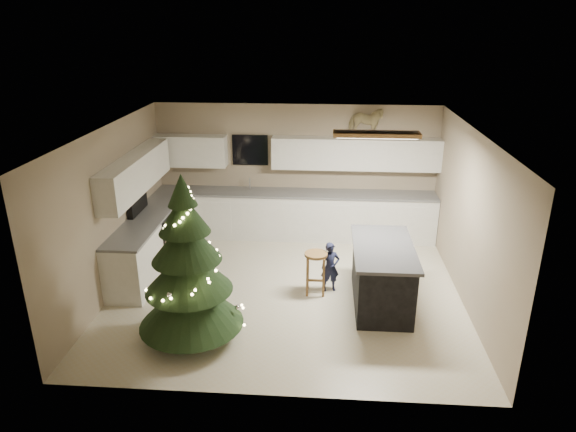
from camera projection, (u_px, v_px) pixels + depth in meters
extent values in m
plane|color=beige|center=(286.00, 290.00, 8.30)|extent=(5.50, 5.50, 0.00)
cube|color=gray|center=(296.00, 170.00, 10.16)|extent=(5.50, 0.02, 2.60)
cube|color=gray|center=(269.00, 298.00, 5.51)|extent=(5.50, 0.02, 2.60)
cube|color=gray|center=(111.00, 210.00, 8.02)|extent=(0.02, 5.00, 2.60)
cube|color=gray|center=(470.00, 220.00, 7.65)|extent=(0.02, 5.00, 2.60)
cube|color=silver|center=(286.00, 131.00, 7.37)|extent=(5.50, 5.00, 0.02)
cube|color=brown|center=(377.00, 134.00, 7.39)|extent=(1.25, 0.32, 0.06)
cube|color=white|center=(376.00, 136.00, 7.41)|extent=(1.15, 0.24, 0.02)
cube|color=white|center=(295.00, 216.00, 10.19)|extent=(5.48, 0.60, 0.90)
cube|color=white|center=(148.00, 245.00, 8.87)|extent=(0.60, 2.60, 0.90)
cube|color=slate|center=(295.00, 193.00, 10.01)|extent=(5.48, 0.62, 0.04)
cube|color=slate|center=(146.00, 220.00, 8.70)|extent=(0.62, 2.60, 0.04)
cube|color=white|center=(191.00, 151.00, 10.00)|extent=(1.40, 0.35, 0.60)
cube|color=white|center=(356.00, 154.00, 9.78)|extent=(3.20, 0.35, 0.60)
cube|color=white|center=(136.00, 173.00, 8.54)|extent=(0.35, 2.60, 0.60)
cube|color=black|center=(250.00, 150.00, 10.05)|extent=(0.70, 0.04, 0.60)
cube|color=#99999E|center=(249.00, 193.00, 10.09)|extent=(0.55, 0.40, 0.06)
cylinder|color=#99999E|center=(250.00, 184.00, 10.13)|extent=(0.03, 0.03, 0.24)
cube|color=black|center=(155.00, 238.00, 9.15)|extent=(0.64, 0.75, 0.90)
cube|color=black|center=(137.00, 206.00, 8.95)|extent=(0.10, 0.75, 0.30)
cube|color=black|center=(382.00, 277.00, 7.78)|extent=(0.80, 1.60, 0.90)
cube|color=#33333A|center=(384.00, 248.00, 7.61)|extent=(0.90, 1.70, 0.05)
cylinder|color=brown|center=(316.00, 254.00, 7.99)|extent=(0.36, 0.36, 0.04)
cylinder|color=brown|center=(307.00, 278.00, 8.01)|extent=(0.04, 0.04, 0.65)
cylinder|color=brown|center=(324.00, 278.00, 7.99)|extent=(0.04, 0.04, 0.65)
cylinder|color=brown|center=(308.00, 270.00, 8.25)|extent=(0.04, 0.04, 0.65)
cylinder|color=brown|center=(324.00, 271.00, 8.23)|extent=(0.04, 0.04, 0.65)
cube|color=brown|center=(315.00, 280.00, 8.16)|extent=(0.28, 0.03, 0.03)
cylinder|color=#3F2816|center=(192.00, 326.00, 7.04)|extent=(0.12, 0.12, 0.31)
cone|color=black|center=(190.00, 300.00, 6.89)|extent=(1.41, 1.41, 0.73)
cone|color=black|center=(188.00, 269.00, 6.73)|extent=(1.16, 1.16, 0.62)
cone|color=black|center=(186.00, 240.00, 6.58)|extent=(0.91, 0.91, 0.57)
cone|color=black|center=(184.00, 213.00, 6.45)|extent=(0.66, 0.66, 0.52)
cone|color=black|center=(182.00, 190.00, 6.33)|extent=(0.37, 0.37, 0.42)
sphere|color=#FFD88C|center=(245.00, 322.00, 6.96)|extent=(0.04, 0.04, 0.04)
sphere|color=#FFD88C|center=(244.00, 310.00, 7.15)|extent=(0.04, 0.04, 0.04)
sphere|color=#FFD88C|center=(238.00, 300.00, 7.33)|extent=(0.04, 0.04, 0.04)
sphere|color=#FFD88C|center=(228.00, 292.00, 7.45)|extent=(0.04, 0.04, 0.04)
sphere|color=#FFD88C|center=(215.00, 286.00, 7.53)|extent=(0.04, 0.04, 0.04)
sphere|color=#FFD88C|center=(201.00, 282.00, 7.54)|extent=(0.04, 0.04, 0.04)
sphere|color=#FFD88C|center=(187.00, 281.00, 7.49)|extent=(0.04, 0.04, 0.04)
sphere|color=#FFD88C|center=(173.00, 281.00, 7.38)|extent=(0.04, 0.04, 0.04)
sphere|color=#FFD88C|center=(161.00, 283.00, 7.23)|extent=(0.04, 0.04, 0.04)
sphere|color=#FFD88C|center=(152.00, 286.00, 7.05)|extent=(0.04, 0.04, 0.04)
sphere|color=#FFD88C|center=(146.00, 290.00, 6.86)|extent=(0.04, 0.04, 0.04)
sphere|color=#FFD88C|center=(146.00, 294.00, 6.68)|extent=(0.04, 0.04, 0.04)
sphere|color=#FFD88C|center=(149.00, 297.00, 6.52)|extent=(0.04, 0.04, 0.04)
sphere|color=#FFD88C|center=(157.00, 298.00, 6.40)|extent=(0.04, 0.04, 0.04)
sphere|color=#FFD88C|center=(168.00, 298.00, 6.32)|extent=(0.04, 0.04, 0.04)
sphere|color=#FFD88C|center=(180.00, 295.00, 6.29)|extent=(0.04, 0.04, 0.04)
sphere|color=#FFD88C|center=(193.00, 290.00, 6.31)|extent=(0.04, 0.04, 0.04)
sphere|color=#FFD88C|center=(205.00, 284.00, 6.37)|extent=(0.04, 0.04, 0.04)
sphere|color=#FFD88C|center=(213.00, 276.00, 6.46)|extent=(0.04, 0.04, 0.04)
sphere|color=#FFD88C|center=(218.00, 268.00, 6.57)|extent=(0.04, 0.04, 0.04)
sphere|color=#FFD88C|center=(220.00, 261.00, 6.69)|extent=(0.04, 0.04, 0.04)
sphere|color=#FFD88C|center=(218.00, 253.00, 6.79)|extent=(0.04, 0.04, 0.04)
sphere|color=#FFD88C|center=(214.00, 247.00, 6.87)|extent=(0.04, 0.04, 0.04)
sphere|color=#FFD88C|center=(207.00, 242.00, 6.93)|extent=(0.04, 0.04, 0.04)
sphere|color=#FFD88C|center=(199.00, 237.00, 6.94)|extent=(0.04, 0.04, 0.04)
sphere|color=#FFD88C|center=(190.00, 234.00, 6.93)|extent=(0.04, 0.04, 0.04)
sphere|color=#FFD88C|center=(182.00, 232.00, 6.88)|extent=(0.04, 0.04, 0.04)
sphere|color=#FFD88C|center=(174.00, 231.00, 6.80)|extent=(0.04, 0.04, 0.04)
sphere|color=#FFD88C|center=(169.00, 230.00, 6.71)|extent=(0.04, 0.04, 0.04)
sphere|color=#FFD88C|center=(165.00, 230.00, 6.61)|extent=(0.04, 0.04, 0.04)
sphere|color=#FFD88C|center=(163.00, 229.00, 6.51)|extent=(0.04, 0.04, 0.04)
sphere|color=#FFD88C|center=(164.00, 228.00, 6.42)|extent=(0.04, 0.04, 0.04)
sphere|color=#FFD88C|center=(167.00, 227.00, 6.35)|extent=(0.04, 0.04, 0.04)
sphere|color=#FFD88C|center=(171.00, 225.00, 6.30)|extent=(0.04, 0.04, 0.04)
sphere|color=#FFD88C|center=(176.00, 222.00, 6.27)|extent=(0.04, 0.04, 0.04)
sphere|color=#FFD88C|center=(182.00, 218.00, 6.26)|extent=(0.04, 0.04, 0.04)
sphere|color=#FFD88C|center=(186.00, 214.00, 6.27)|extent=(0.04, 0.04, 0.04)
sphere|color=#FFD88C|center=(190.00, 209.00, 6.29)|extent=(0.04, 0.04, 0.04)
sphere|color=#FFD88C|center=(192.00, 204.00, 6.32)|extent=(0.04, 0.04, 0.04)
sphere|color=#FFD88C|center=(192.00, 200.00, 6.35)|extent=(0.04, 0.04, 0.04)
sphere|color=#FFD88C|center=(191.00, 195.00, 6.37)|extent=(0.04, 0.04, 0.04)
sphere|color=#FFD88C|center=(190.00, 191.00, 6.38)|extent=(0.04, 0.04, 0.04)
sphere|color=#FFD88C|center=(187.00, 187.00, 6.38)|extent=(0.04, 0.04, 0.04)
sphere|color=#FFD88C|center=(185.00, 184.00, 6.37)|extent=(0.04, 0.04, 0.04)
sphere|color=silver|center=(237.00, 311.00, 6.90)|extent=(0.07, 0.07, 0.07)
sphere|color=silver|center=(176.00, 278.00, 7.29)|extent=(0.07, 0.07, 0.07)
sphere|color=silver|center=(169.00, 295.00, 6.38)|extent=(0.07, 0.07, 0.07)
sphere|color=silver|center=(216.00, 260.00, 6.78)|extent=(0.07, 0.07, 0.07)
sphere|color=silver|center=(172.00, 240.00, 6.78)|extent=(0.07, 0.07, 0.07)
sphere|color=silver|center=(181.00, 236.00, 6.33)|extent=(0.07, 0.07, 0.07)
sphere|color=silver|center=(193.00, 210.00, 6.50)|extent=(0.07, 0.07, 0.07)
sphere|color=silver|center=(179.00, 194.00, 6.37)|extent=(0.07, 0.07, 0.07)
imported|color=black|center=(330.00, 267.00, 8.16)|extent=(0.33, 0.26, 0.82)
cube|color=brown|center=(365.00, 138.00, 9.62)|extent=(0.26, 0.02, 0.02)
cube|color=brown|center=(365.00, 137.00, 9.70)|extent=(0.26, 0.02, 0.02)
imported|color=beige|center=(366.00, 122.00, 9.55)|extent=(0.73, 0.47, 0.57)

